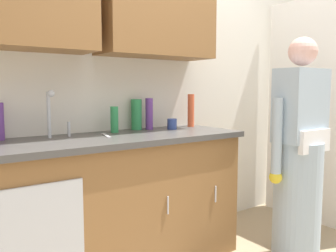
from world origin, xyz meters
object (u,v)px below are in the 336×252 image
bottle_dish_liquid (191,110)px  knife_on_counter (106,135)px  cup_by_sink (172,124)px  sink (63,142)px  bottle_soap (149,114)px  person_at_sink (298,167)px  bottle_water_short (136,114)px  bottle_cleaner_spray (114,120)px

bottle_dish_liquid → knife_on_counter: bearing=-171.9°
cup_by_sink → knife_on_counter: bearing=-174.7°
bottle_dish_liquid → knife_on_counter: bottle_dish_liquid is taller
sink → bottle_soap: bearing=13.8°
sink → knife_on_counter: (0.31, 0.03, 0.02)m
knife_on_counter → cup_by_sink: bearing=110.1°
person_at_sink → sink: bearing=156.1°
bottle_soap → knife_on_counter: (-0.45, -0.15, -0.12)m
cup_by_sink → bottle_dish_liquid: bearing=15.0°
bottle_soap → cup_by_sink: (0.15, -0.10, -0.08)m
bottle_water_short → knife_on_counter: 0.42m
sink → cup_by_sink: sink is taller
person_at_sink → knife_on_counter: (-1.18, 0.70, 0.25)m
bottle_dish_liquid → cup_by_sink: size_ratio=3.30×
person_at_sink → cup_by_sink: 1.00m
bottle_cleaner_spray → bottle_soap: (0.32, 0.02, 0.03)m
sink → person_at_sink: 1.65m
bottle_soap → knife_on_counter: bottle_soap is taller
bottle_dish_liquid → bottle_water_short: bearing=171.3°
cup_by_sink → knife_on_counter: cup_by_sink is taller
bottle_cleaner_spray → person_at_sink: bearing=-38.1°
bottle_cleaner_spray → cup_by_sink: (0.47, -0.07, -0.05)m
bottle_water_short → knife_on_counter: (-0.36, -0.20, -0.12)m
bottle_cleaner_spray → cup_by_sink: size_ratio=2.30×
bottle_soap → sink: bearing=-166.2°
cup_by_sink → knife_on_counter: size_ratio=0.35×
person_at_sink → bottle_cleaner_spray: bearing=141.9°
sink → bottle_cleaner_spray: (0.44, 0.16, 0.11)m
person_at_sink → knife_on_counter: bearing=149.5°
sink → knife_on_counter: bearing=6.3°
bottle_cleaner_spray → knife_on_counter: 0.20m
bottle_dish_liquid → cup_by_sink: bearing=-165.0°
bottle_cleaner_spray → bottle_soap: bottle_soap is taller
sink → cup_by_sink: (0.91, 0.09, 0.06)m
bottle_water_short → bottle_soap: bearing=-26.3°
person_at_sink → cup_by_sink: person_at_sink is taller
bottle_cleaner_spray → knife_on_counter: (-0.13, -0.13, -0.09)m
knife_on_counter → bottle_dish_liquid: bearing=113.0°
bottle_dish_liquid → knife_on_counter: size_ratio=1.14×
bottle_water_short → bottle_soap: (0.09, -0.04, 0.00)m
bottle_cleaner_spray → bottle_dish_liquid: size_ratio=0.70×
bottle_dish_liquid → cup_by_sink: (-0.25, -0.07, -0.10)m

